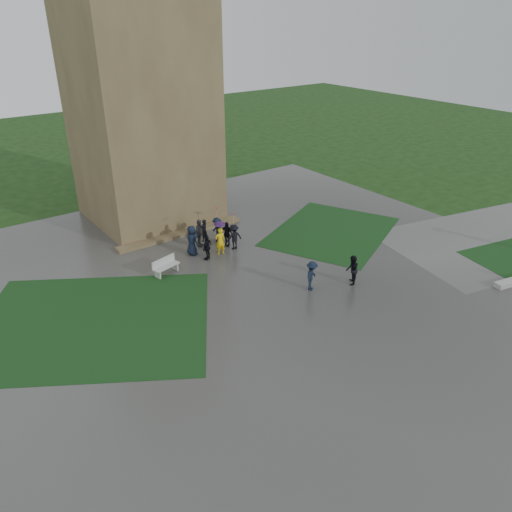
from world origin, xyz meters
TOP-DOWN VIEW (x-y plane):
  - ground at (0.00, 0.00)m, footprint 120.00×120.00m
  - plaza at (0.00, 2.00)m, footprint 34.00×34.00m
  - lawn_inset_left at (-8.50, 4.00)m, footprint 14.10×13.46m
  - lawn_inset_right at (8.50, 5.00)m, footprint 11.12×10.15m
  - tower at (0.00, 15.00)m, footprint 8.00×8.00m
  - tower_plinth at (0.00, 10.60)m, footprint 9.00×0.80m
  - bench at (-3.33, 6.34)m, footprint 1.72×0.90m
  - visitor_cluster at (0.66, 7.53)m, footprint 3.46×3.15m
  - pedestrian_mid at (2.14, 0.05)m, footprint 1.21×1.05m
  - pedestrian_near at (4.32, -0.80)m, footprint 0.92×0.91m

SIDE VIEW (x-z plane):
  - ground at x=0.00m, z-range 0.00..0.00m
  - plaza at x=0.00m, z-range 0.00..0.02m
  - lawn_inset_left at x=-8.50m, z-range 0.02..0.03m
  - lawn_inset_right at x=8.50m, z-range 0.02..0.03m
  - tower_plinth at x=0.00m, z-range 0.02..0.24m
  - bench at x=-3.33m, z-range 0.03..0.99m
  - pedestrian_mid at x=2.14m, z-range 0.02..1.69m
  - pedestrian_near at x=4.32m, z-range 0.02..1.71m
  - visitor_cluster at x=0.66m, z-range -0.06..2.41m
  - tower at x=0.00m, z-range 0.00..18.00m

